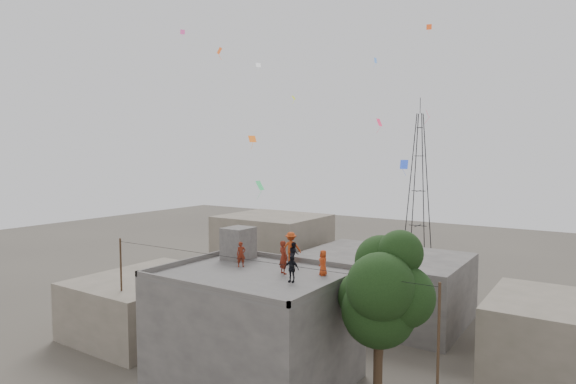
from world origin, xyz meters
name	(u,v)px	position (x,y,z in m)	size (l,w,h in m)	color
ground	(254,380)	(0.00, 0.00, 0.00)	(140.00, 140.00, 0.00)	#453F39
main_building	(254,328)	(0.00, 0.00, 3.05)	(10.00, 8.00, 6.10)	#4D4B48
parapet	(253,271)	(0.00, 0.00, 6.25)	(10.00, 8.00, 0.30)	#4D4B48
stair_head_box	(238,243)	(-3.20, 2.60, 7.10)	(1.60, 1.80, 2.00)	#4D4B48
neighbor_west	(150,303)	(-11.00, 2.00, 2.00)	(8.00, 10.00, 4.00)	#6C6455
neighbor_north	(384,286)	(2.00, 14.00, 2.50)	(12.00, 9.00, 5.00)	#4D4B48
neighbor_northwest	(273,252)	(-10.00, 16.00, 3.50)	(9.00, 8.00, 7.00)	#6C6455
neighbor_east	(555,338)	(14.00, 10.00, 2.20)	(7.00, 8.00, 4.40)	#6C6455
tree	(383,292)	(7.37, 0.60, 6.10)	(4.90, 4.60, 9.10)	black
utility_line	(247,322)	(0.50, -1.25, 3.83)	(20.12, 0.62, 7.40)	black
transmission_tower	(419,183)	(-4.00, 40.00, 9.07)	(2.97, 2.97, 20.01)	black
person_red_adult	(283,257)	(1.37, 0.94, 7.03)	(0.68, 0.44, 1.86)	#621B0F
person_orange_child	(323,263)	(3.36, 1.86, 6.80)	(0.68, 0.44, 1.39)	#B93A15
person_dark_child	(294,253)	(0.56, 3.25, 6.77)	(0.65, 0.51, 1.35)	black
person_dark_adult	(291,269)	(2.69, -0.27, 6.80)	(0.82, 0.34, 1.39)	black
person_orange_adult	(291,248)	(0.25, 3.40, 7.06)	(1.23, 0.71, 1.91)	#B73E14
person_red_child	(241,254)	(-1.66, 0.97, 6.84)	(0.54, 0.36, 1.48)	maroon
kites	(320,104)	(0.33, 6.80, 15.98)	(18.30, 16.93, 11.88)	orange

